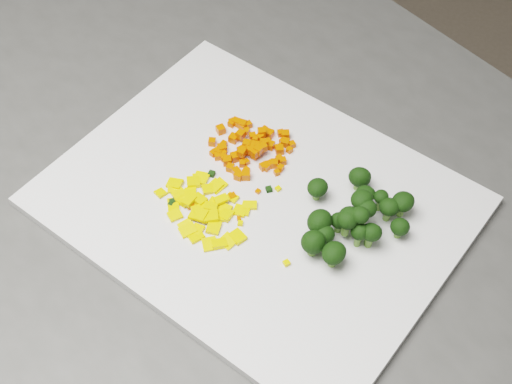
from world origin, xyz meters
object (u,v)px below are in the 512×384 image
at_px(counter_block, 246,374).
at_px(carrot_pile, 251,142).
at_px(cutting_board, 256,201).
at_px(pepper_pile, 204,206).
at_px(broccoli_pile, 352,209).

relative_size(counter_block, carrot_pile, 11.73).
xyz_separation_m(counter_block, cutting_board, (0.02, 0.00, 0.46)).
relative_size(carrot_pile, pepper_pile, 0.86).
relative_size(cutting_board, broccoli_pile, 3.75).
height_order(carrot_pile, pepper_pile, carrot_pile).
xyz_separation_m(carrot_pile, broccoli_pile, (0.14, -0.05, 0.01)).
height_order(counter_block, carrot_pile, carrot_pile).
relative_size(counter_block, cutting_board, 2.61).
relative_size(counter_block, pepper_pile, 10.11).
bearing_deg(cutting_board, pepper_pile, -136.80).
bearing_deg(counter_block, pepper_pile, -124.51).
bearing_deg(counter_block, carrot_pile, 106.20).
height_order(counter_block, pepper_pile, pepper_pile).
height_order(cutting_board, carrot_pile, carrot_pile).
relative_size(cutting_board, pepper_pile, 3.88).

